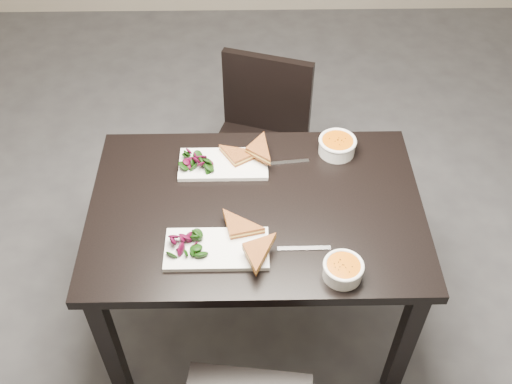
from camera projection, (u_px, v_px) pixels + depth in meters
ground at (317, 275)px, 2.81m from camera, size 5.00×5.00×0.00m
table at (256, 223)px, 2.18m from camera, size 1.20×0.80×0.75m
chair_far at (260, 136)px, 2.77m from camera, size 0.53×0.53×0.85m
plate_near at (217, 249)px, 1.96m from camera, size 0.35×0.17×0.02m
sandwich_near at (236, 238)px, 1.94m from camera, size 0.20×0.17×0.06m
salad_near at (186, 243)px, 1.93m from camera, size 0.11×0.10×0.05m
soup_bowl_near at (343, 269)px, 1.87m from camera, size 0.13×0.13×0.06m
cutlery_near at (304, 248)px, 1.97m from camera, size 0.18×0.02×0.00m
plate_far at (223, 164)px, 2.24m from camera, size 0.34×0.17×0.02m
sandwich_far at (240, 160)px, 2.21m from camera, size 0.21×0.20×0.05m
salad_far at (197, 158)px, 2.22m from camera, size 0.11×0.09×0.05m
soup_bowl_far at (337, 145)px, 2.28m from camera, size 0.15×0.15×0.07m
cutlery_far at (286, 162)px, 2.26m from camera, size 0.18×0.04×0.00m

